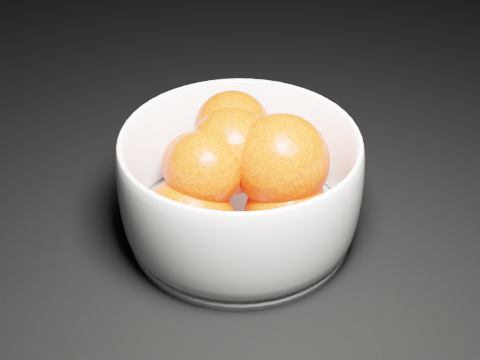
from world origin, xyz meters
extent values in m
cylinder|color=white|center=(0.25, -0.20, 0.01)|extent=(0.22, 0.22, 0.01)
sphere|color=#FF350A|center=(0.31, -0.17, 0.05)|extent=(0.08, 0.08, 0.08)
sphere|color=#FF350A|center=(0.22, -0.15, 0.05)|extent=(0.07, 0.07, 0.07)
sphere|color=#FF350A|center=(0.19, -0.24, 0.05)|extent=(0.08, 0.08, 0.08)
sphere|color=#FF350A|center=(0.28, -0.25, 0.05)|extent=(0.08, 0.08, 0.08)
sphere|color=#FF350A|center=(0.25, -0.16, 0.09)|extent=(0.07, 0.07, 0.07)
sphere|color=#FF350A|center=(0.21, -0.22, 0.09)|extent=(0.07, 0.07, 0.07)
sphere|color=#FF350A|center=(0.28, -0.23, 0.09)|extent=(0.09, 0.09, 0.09)
sphere|color=#FF350A|center=(0.24, -0.20, 0.09)|extent=(0.08, 0.08, 0.08)
camera|label=1|loc=(0.11, -0.69, 0.43)|focal=50.00mm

